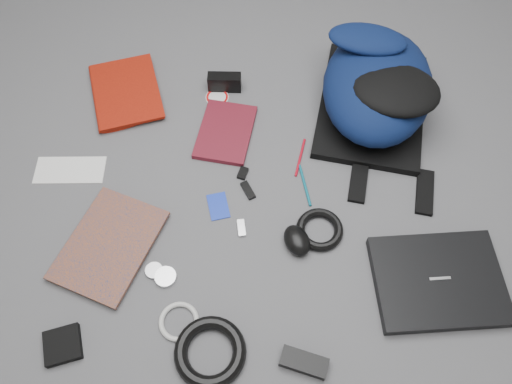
{
  "coord_description": "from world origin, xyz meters",
  "views": [
    {
      "loc": [
        -0.06,
        -0.69,
        1.22
      ],
      "look_at": [
        0.0,
        0.0,
        0.02
      ],
      "focal_mm": 35.0,
      "sensor_mm": 36.0,
      "label": 1
    }
  ],
  "objects": [
    {
      "name": "ground",
      "position": [
        0.0,
        0.0,
        0.0
      ],
      "size": [
        4.0,
        4.0,
        0.0
      ],
      "primitive_type": "plane",
      "color": "#4F4F51",
      "rests_on": "ground"
    },
    {
      "name": "backpack",
      "position": [
        0.39,
        0.29,
        0.1
      ],
      "size": [
        0.47,
        0.57,
        0.21
      ],
      "primitive_type": null,
      "rotation": [
        0.0,
        0.0,
        -0.29
      ],
      "color": "black",
      "rests_on": "ground"
    },
    {
      "name": "laptop",
      "position": [
        0.44,
        -0.3,
        0.02
      ],
      "size": [
        0.33,
        0.26,
        0.03
      ],
      "primitive_type": "cube",
      "rotation": [
        0.0,
        0.0,
        -0.02
      ],
      "color": "black",
      "rests_on": "ground"
    },
    {
      "name": "textbook_red",
      "position": [
        -0.48,
        0.38,
        0.02
      ],
      "size": [
        0.25,
        0.31,
        0.03
      ],
      "primitive_type": "imported",
      "rotation": [
        0.0,
        0.0,
        0.19
      ],
      "color": "maroon",
      "rests_on": "ground"
    },
    {
      "name": "comic_book",
      "position": [
        -0.49,
        -0.08,
        0.01
      ],
      "size": [
        0.32,
        0.36,
        0.02
      ],
      "primitive_type": "imported",
      "rotation": [
        0.0,
        0.0,
        -0.48
      ],
      "color": "#C9580E",
      "rests_on": "ground"
    },
    {
      "name": "envelope",
      "position": [
        -0.53,
        0.13,
        0.0
      ],
      "size": [
        0.21,
        0.11,
        0.0
      ],
      "primitive_type": "cube",
      "rotation": [
        0.0,
        0.0,
        -0.08
      ],
      "color": "white",
      "rests_on": "ground"
    },
    {
      "name": "dvd_case",
      "position": [
        -0.07,
        0.22,
        0.01
      ],
      "size": [
        0.21,
        0.25,
        0.02
      ],
      "primitive_type": "cube",
      "rotation": [
        0.0,
        0.0,
        -0.28
      ],
      "color": "#4B0E17",
      "rests_on": "ground"
    },
    {
      "name": "compact_camera",
      "position": [
        -0.07,
        0.4,
        0.03
      ],
      "size": [
        0.11,
        0.05,
        0.06
      ],
      "primitive_type": "cube",
      "rotation": [
        0.0,
        0.0,
        -0.11
      ],
      "color": "black",
      "rests_on": "ground"
    },
    {
      "name": "sticker_disc",
      "position": [
        -0.09,
        0.37,
        0.0
      ],
      "size": [
        0.09,
        0.09,
        0.0
      ],
      "primitive_type": "cylinder",
      "rotation": [
        0.0,
        0.0,
        -0.21
      ],
      "color": "silver",
      "rests_on": "ground"
    },
    {
      "name": "pen_teal",
      "position": [
        0.14,
        0.02,
        0.0
      ],
      "size": [
        0.02,
        0.14,
        0.01
      ],
      "primitive_type": "cylinder",
      "rotation": [
        1.57,
        0.0,
        0.1
      ],
      "color": "#0C5D70",
      "rests_on": "ground"
    },
    {
      "name": "pen_red",
      "position": [
        0.14,
        0.12,
        0.0
      ],
      "size": [
        0.05,
        0.13,
        0.01
      ],
      "primitive_type": "cylinder",
      "rotation": [
        1.57,
        0.0,
        -0.33
      ],
      "color": "#AE0D1E",
      "rests_on": "ground"
    },
    {
      "name": "id_badge",
      "position": [
        -0.11,
        -0.03,
        0.0
      ],
      "size": [
        0.06,
        0.09,
        0.0
      ],
      "primitive_type": "cube",
      "rotation": [
        0.0,
        0.0,
        0.14
      ],
      "color": "#1934BC",
      "rests_on": "ground"
    },
    {
      "name": "usb_black",
      "position": [
        -0.02,
        0.02,
        0.01
      ],
      "size": [
        0.04,
        0.06,
        0.01
      ],
      "primitive_type": "cube",
      "rotation": [
        0.0,
        0.0,
        0.38
      ],
      "color": "black",
      "rests_on": "ground"
    },
    {
      "name": "usb_silver",
      "position": [
        -0.05,
        -0.1,
        0.0
      ],
      "size": [
        0.02,
        0.05,
        0.01
      ],
      "primitive_type": "cube",
      "rotation": [
        0.0,
        0.0,
        0.04
      ],
      "color": "silver",
      "rests_on": "ground"
    },
    {
      "name": "key_fob",
      "position": [
        -0.03,
        0.07,
        0.01
      ],
      "size": [
        0.04,
        0.04,
        0.01
      ],
      "primitive_type": "cube",
      "rotation": [
        0.0,
        0.0,
        -0.41
      ],
      "color": "black",
      "rests_on": "ground"
    },
    {
      "name": "mouse",
      "position": [
        0.09,
        -0.16,
        0.02
      ],
      "size": [
        0.09,
        0.11,
        0.05
      ],
      "primitive_type": "ellipsoid",
      "rotation": [
        0.0,
        0.0,
        0.3
      ],
      "color": "black",
      "rests_on": "ground"
    },
    {
      "name": "headphone_left",
      "position": [
        -0.28,
        -0.2,
        0.01
      ],
      "size": [
        0.06,
        0.06,
        0.01
      ],
      "primitive_type": "cylinder",
      "rotation": [
        0.0,
        0.0,
        0.36
      ],
      "color": "#A4A4A6",
      "rests_on": "ground"
    },
    {
      "name": "headphone_right",
      "position": [
        -0.25,
        -0.22,
        0.01
      ],
      "size": [
        0.07,
        0.07,
        0.01
      ],
      "primitive_type": "cylinder",
      "rotation": [
        0.0,
        0.0,
        0.21
      ],
      "color": "silver",
      "rests_on": "ground"
    },
    {
      "name": "cable_coil",
      "position": [
        0.16,
        -0.13,
        0.01
      ],
      "size": [
        0.14,
        0.14,
        0.02
      ],
      "primitive_type": "torus",
      "rotation": [
        0.0,
        0.0,
        0.12
      ],
      "color": "black",
      "rests_on": "ground"
    },
    {
      "name": "power_brick",
      "position": [
        0.07,
        -0.46,
        0.01
      ],
      "size": [
        0.12,
        0.09,
        0.03
      ],
      "primitive_type": "cube",
      "rotation": [
        0.0,
        0.0,
        -0.39
      ],
      "color": "black",
      "rests_on": "ground"
    },
    {
      "name": "power_cord_coil",
      "position": [
        -0.14,
        -0.42,
        0.02
      ],
      "size": [
        0.22,
        0.22,
        0.03
      ],
      "primitive_type": "torus",
      "rotation": [
        0.0,
        0.0,
        -0.3
      ],
      "color": "black",
      "rests_on": "ground"
    },
    {
      "name": "pouch",
      "position": [
        -0.49,
        -0.38,
        0.01
      ],
      "size": [
        0.1,
        0.1,
        0.02
      ],
      "primitive_type": "cube",
      "rotation": [
        0.0,
        0.0,
        0.2
      ],
      "color": "black",
      "rests_on": "ground"
    },
    {
      "name": "white_cable_coil",
      "position": [
        -0.22,
        -0.34,
        0.01
      ],
      "size": [
        0.1,
        0.1,
        0.01
      ],
      "primitive_type": "torus",
      "rotation": [
        0.0,
        0.0,
        -0.04
      ],
      "color": "beige",
      "rests_on": "ground"
    }
  ]
}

